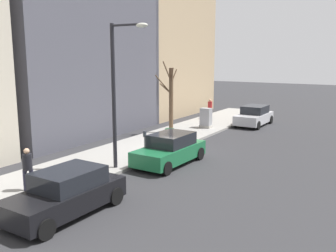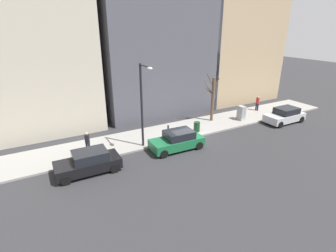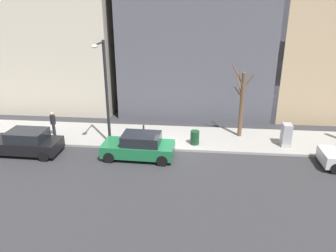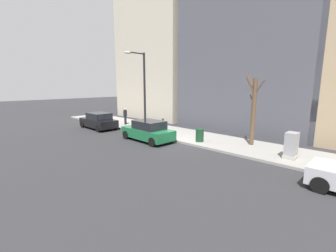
{
  "view_description": "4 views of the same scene",
  "coord_description": "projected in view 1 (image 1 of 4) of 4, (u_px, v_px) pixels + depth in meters",
  "views": [
    {
      "loc": [
        -10.28,
        17.21,
        5.19
      ],
      "look_at": [
        0.25,
        -0.05,
        1.47
      ],
      "focal_mm": 40.0,
      "sensor_mm": 36.0,
      "label": 1
    },
    {
      "loc": [
        -17.09,
        11.66,
        9.26
      ],
      "look_at": [
        -0.2,
        2.28,
        1.73
      ],
      "focal_mm": 28.0,
      "sensor_mm": 36.0,
      "label": 2
    },
    {
      "loc": [
        -18.39,
        -1.53,
        8.82
      ],
      "look_at": [
        0.97,
        0.42,
        1.3
      ],
      "focal_mm": 35.0,
      "sensor_mm": 36.0,
      "label": 3
    },
    {
      "loc": [
        -11.72,
        -10.37,
        4.05
      ],
      "look_at": [
        1.02,
        1.9,
        0.84
      ],
      "focal_mm": 24.0,
      "sensor_mm": 36.0,
      "label": 4
    }
  ],
  "objects": [
    {
      "name": "ground_plane",
      "position": [
        171.0,
        153.0,
        20.66
      ],
      "size": [
        120.0,
        120.0,
        0.0
      ],
      "primitive_type": "plane",
      "color": "#2B2B2D"
    },
    {
      "name": "parked_car_green",
      "position": [
        170.0,
        149.0,
        18.36
      ],
      "size": [
        2.03,
        4.25,
        1.52
      ],
      "rotation": [
        0.0,
        0.0,
        -0.03
      ],
      "color": "#196038",
      "rests_on": "ground"
    },
    {
      "name": "pedestrian_midblock",
      "position": [
        28.0,
        167.0,
        14.24
      ],
      "size": [
        0.36,
        0.36,
        1.66
      ],
      "rotation": [
        0.0,
        0.0,
        3.78
      ],
      "color": "#1E1E2D",
      "rests_on": "sidewalk"
    },
    {
      "name": "parking_meter",
      "position": [
        145.0,
        141.0,
        19.11
      ],
      "size": [
        0.14,
        0.1,
        1.35
      ],
      "color": "slate",
      "rests_on": "sidewalk"
    },
    {
      "name": "pedestrian_near_meter",
      "position": [
        210.0,
        108.0,
        30.99
      ],
      "size": [
        0.4,
        0.36,
        1.66
      ],
      "rotation": [
        0.0,
        0.0,
        6.26
      ],
      "color": "#1E1E2D",
      "rests_on": "sidewalk"
    },
    {
      "name": "office_tower_left",
      "position": [
        139.0,
        21.0,
        34.95
      ],
      "size": [
        10.65,
        10.65,
        17.05
      ],
      "primitive_type": "cube",
      "color": "tan",
      "rests_on": "ground"
    },
    {
      "name": "parked_car_black",
      "position": [
        66.0,
        193.0,
        12.46
      ],
      "size": [
        1.99,
        4.23,
        1.52
      ],
      "rotation": [
        0.0,
        0.0,
        -0.02
      ],
      "color": "black",
      "rests_on": "ground"
    },
    {
      "name": "streetlamp",
      "position": [
        118.0,
        84.0,
        16.59
      ],
      "size": [
        1.97,
        0.32,
        6.5
      ],
      "color": "black",
      "rests_on": "sidewalk"
    },
    {
      "name": "trash_bin",
      "position": [
        170.0,
        136.0,
        22.11
      ],
      "size": [
        0.56,
        0.56,
        0.9
      ],
      "primitive_type": "cylinder",
      "color": "#14381E",
      "rests_on": "sidewalk"
    },
    {
      "name": "utility_box",
      "position": [
        206.0,
        118.0,
        27.09
      ],
      "size": [
        0.83,
        0.61,
        1.43
      ],
      "color": "#A8A399",
      "rests_on": "sidewalk"
    },
    {
      "name": "parked_car_silver",
      "position": [
        254.0,
        116.0,
        28.86
      ],
      "size": [
        1.95,
        4.21,
        1.52
      ],
      "rotation": [
        0.0,
        0.0,
        -0.01
      ],
      "color": "#B7B7BC",
      "rests_on": "ground"
    },
    {
      "name": "sidewalk",
      "position": [
        142.0,
        147.0,
        21.67
      ],
      "size": [
        4.0,
        36.0,
        0.15
      ],
      "primitive_type": "cube",
      "color": "gray",
      "rests_on": "ground"
    },
    {
      "name": "bare_tree",
      "position": [
        171.0,
        98.0,
        25.15
      ],
      "size": [
        1.5,
        1.42,
        4.81
      ],
      "color": "brown",
      "rests_on": "sidewalk"
    }
  ]
}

